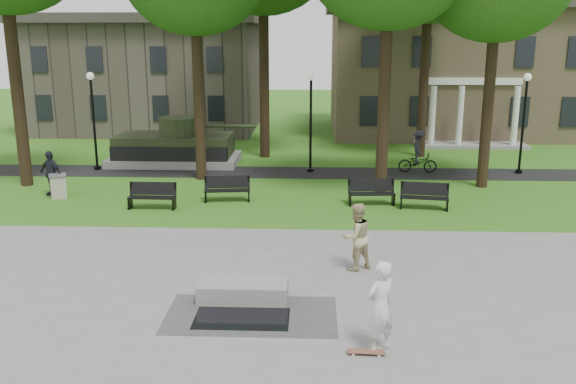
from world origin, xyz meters
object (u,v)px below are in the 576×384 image
at_px(trash_bin, 58,186).
at_px(skateboarder, 380,306).
at_px(friend_watching, 356,237).
at_px(park_bench_0, 152,195).
at_px(cyclist, 418,155).
at_px(concrete_block, 243,290).

bearing_deg(trash_bin, skateboarder, -45.77).
xyz_separation_m(friend_watching, park_bench_0, (-7.30, 6.04, -0.45)).
xyz_separation_m(skateboarder, cyclist, (3.66, 17.48, -0.17)).
bearing_deg(friend_watching, skateboarder, 59.88).
bearing_deg(friend_watching, cyclist, -138.96).
bearing_deg(concrete_block, park_bench_0, 118.27).
distance_m(concrete_block, park_bench_0, 9.27).
height_order(friend_watching, cyclist, cyclist).
distance_m(skateboarder, trash_bin, 16.78).
height_order(concrete_block, cyclist, cyclist).
xyz_separation_m(concrete_block, skateboarder, (3.09, -2.45, 0.76)).
bearing_deg(skateboarder, friend_watching, -126.38).
distance_m(skateboarder, cyclist, 17.86).
relative_size(concrete_block, cyclist, 1.08).
bearing_deg(park_bench_0, friend_watching, -38.48).
bearing_deg(cyclist, trash_bin, 114.78).
height_order(concrete_block, skateboarder, skateboarder).
bearing_deg(cyclist, park_bench_0, 126.90).
height_order(skateboarder, park_bench_0, skateboarder).
distance_m(concrete_block, friend_watching, 3.67).
bearing_deg(trash_bin, park_bench_0, -18.53).
xyz_separation_m(concrete_block, trash_bin, (-8.61, 9.57, 0.24)).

